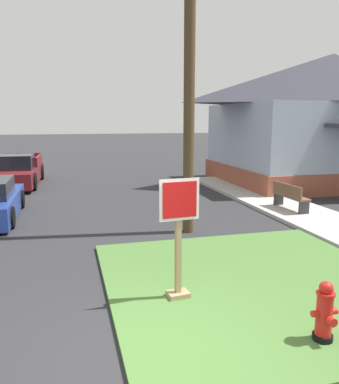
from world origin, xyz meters
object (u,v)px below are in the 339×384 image
object	(u,v)px
stop_sign	(179,242)
street_bench	(289,195)
pickup_truck_maroon	(15,172)
fire_hydrant	(325,313)
manhole_cover	(152,278)
utility_pole	(190,14)

from	to	relation	value
stop_sign	street_bench	xyz separation A→B (m)	(5.28, 5.18, -0.46)
pickup_truck_maroon	street_bench	bearing A→B (deg)	-40.81
pickup_truck_maroon	street_bench	world-z (taller)	pickup_truck_maroon
street_bench	pickup_truck_maroon	bearing A→B (deg)	139.19
fire_hydrant	pickup_truck_maroon	distance (m)	16.05
stop_sign	manhole_cover	size ratio (longest dim) A/B	2.91
stop_sign	manhole_cover	xyz separation A→B (m)	(-0.24, 1.04, -1.04)
fire_hydrant	stop_sign	size ratio (longest dim) A/B	0.42
stop_sign	street_bench	distance (m)	7.42
stop_sign	street_bench	world-z (taller)	stop_sign
pickup_truck_maroon	utility_pole	world-z (taller)	utility_pole
fire_hydrant	utility_pole	bearing A→B (deg)	91.39
fire_hydrant	stop_sign	distance (m)	2.41
fire_hydrant	manhole_cover	xyz separation A→B (m)	(-1.79, 2.80, -0.47)
street_bench	manhole_cover	bearing A→B (deg)	-143.10
stop_sign	fire_hydrant	bearing A→B (deg)	-48.74
fire_hydrant	pickup_truck_maroon	bearing A→B (deg)	110.52
utility_pole	street_bench	bearing A→B (deg)	17.87
fire_hydrant	street_bench	xyz separation A→B (m)	(3.73, 6.95, 0.11)
fire_hydrant	street_bench	distance (m)	7.89
manhole_cover	pickup_truck_maroon	size ratio (longest dim) A/B	0.13
pickup_truck_maroon	manhole_cover	bearing A→B (deg)	-72.57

